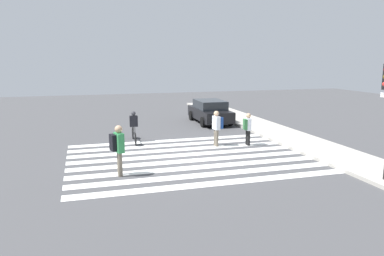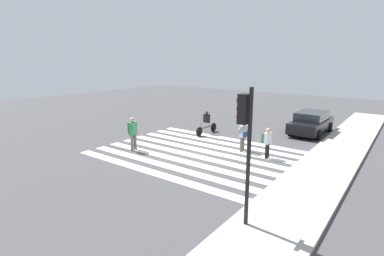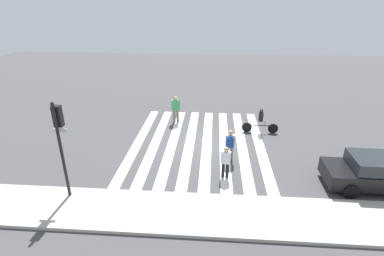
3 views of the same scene
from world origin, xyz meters
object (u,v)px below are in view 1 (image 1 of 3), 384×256
at_px(pedestrian_adult_tall_backpack, 118,146).
at_px(car_parked_far_curb, 210,111).
at_px(cyclist_near_curb, 134,125).
at_px(pedestrian_adult_blue_shirt, 248,127).
at_px(pedestrian_child_with_backpack, 217,126).

distance_m(pedestrian_adult_tall_backpack, car_parked_far_curb, 11.90).
xyz_separation_m(pedestrian_adult_tall_backpack, cyclist_near_curb, (-5.39, 1.29, -0.23)).
height_order(pedestrian_adult_blue_shirt, cyclist_near_curb, pedestrian_adult_blue_shirt).
bearing_deg(pedestrian_adult_tall_backpack, pedestrian_child_with_backpack, 109.52).
distance_m(pedestrian_child_with_backpack, car_parked_far_curb, 6.62).
height_order(pedestrian_child_with_backpack, cyclist_near_curb, pedestrian_child_with_backpack).
relative_size(pedestrian_adult_tall_backpack, pedestrian_adult_blue_shirt, 1.17).
bearing_deg(pedestrian_adult_blue_shirt, pedestrian_adult_tall_backpack, -54.57).
height_order(pedestrian_child_with_backpack, pedestrian_adult_tall_backpack, pedestrian_adult_tall_backpack).
distance_m(pedestrian_adult_tall_backpack, pedestrian_adult_blue_shirt, 7.21).
distance_m(pedestrian_adult_blue_shirt, cyclist_near_curb, 5.70).
bearing_deg(pedestrian_adult_blue_shirt, cyclist_near_curb, -103.77).
distance_m(cyclist_near_curb, car_parked_far_curb, 7.05).
bearing_deg(pedestrian_adult_blue_shirt, pedestrian_child_with_backpack, -90.01).
bearing_deg(cyclist_near_curb, pedestrian_adult_tall_backpack, -10.70).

